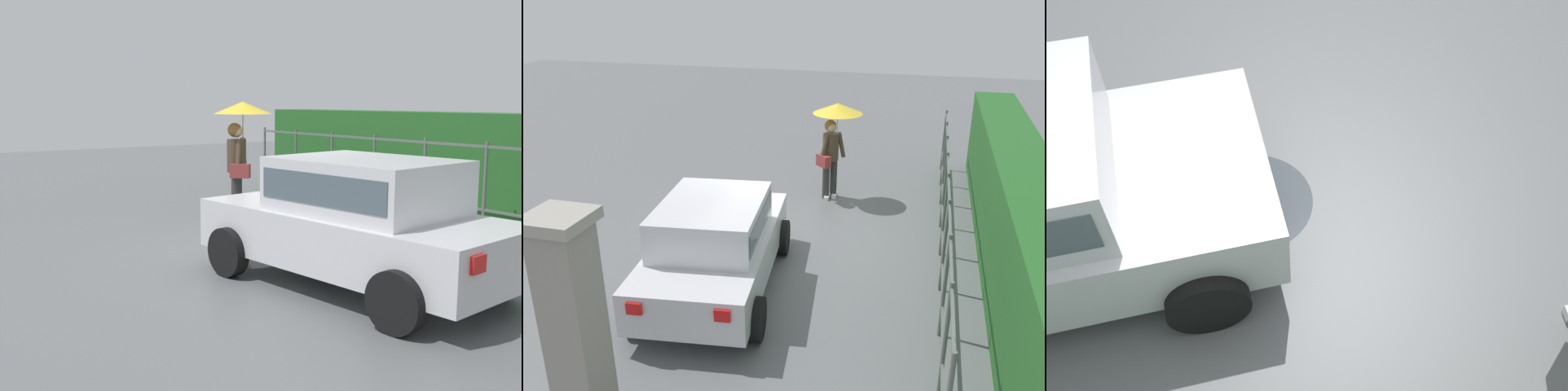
# 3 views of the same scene
# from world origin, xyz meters

# --- Properties ---
(ground_plane) EXTENTS (40.00, 40.00, 0.00)m
(ground_plane) POSITION_xyz_m (0.00, 0.00, 0.00)
(ground_plane) COLOR slate
(car) EXTENTS (3.89, 2.23, 1.48)m
(car) POSITION_xyz_m (1.82, -0.43, 0.80)
(car) COLOR silver
(car) RESTS_ON ground
(pedestrian) EXTENTS (1.03, 1.03, 2.09)m
(pedestrian) POSITION_xyz_m (-2.38, 0.61, 1.58)
(pedestrian) COLOR #333333
(pedestrian) RESTS_ON ground
(gate_pillar) EXTENTS (0.60, 0.60, 2.42)m
(gate_pillar) POSITION_xyz_m (4.74, -0.78, 1.24)
(gate_pillar) COLOR gray
(gate_pillar) RESTS_ON ground
(fence_section) EXTENTS (9.71, 0.05, 1.50)m
(fence_section) POSITION_xyz_m (-0.20, 2.90, 0.83)
(fence_section) COLOR #59605B
(fence_section) RESTS_ON ground
(hedge_row) EXTENTS (10.66, 0.90, 1.90)m
(hedge_row) POSITION_xyz_m (-0.20, 3.98, 0.95)
(hedge_row) COLOR #235B23
(hedge_row) RESTS_ON ground
(puddle_near) EXTENTS (1.02, 1.02, 0.00)m
(puddle_near) POSITION_xyz_m (0.06, -0.81, 0.00)
(puddle_near) COLOR #4C545B
(puddle_near) RESTS_ON ground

